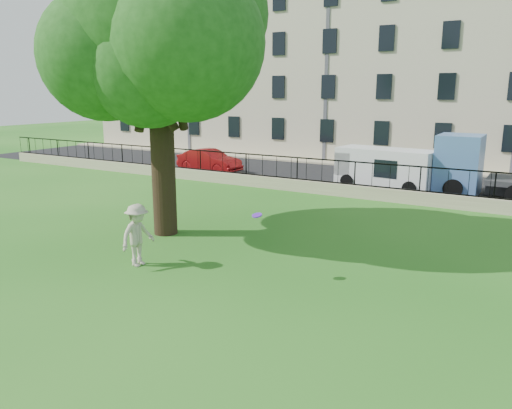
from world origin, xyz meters
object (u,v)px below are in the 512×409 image
Objects in this scene: white_van at (385,169)px; red_sedan at (209,161)px; tree at (156,29)px; man at (138,235)px; frisbee at (257,215)px.

red_sedan is at bearing -171.91° from white_van.
tree is at bearing -146.44° from red_sedan.
white_van is at bearing 69.79° from tree.
white_van is at bearing -8.20° from man.
white_van is at bearing -84.42° from red_sedan.
tree reaches higher than red_sedan.
tree is at bearing -102.93° from white_van.
tree is at bearing 30.80° from man.
frisbee is 18.34m from red_sedan.
tree is 6.95m from man.
man is 17.05m from red_sedan.
tree reaches higher than frisbee.
tree reaches higher than man.
tree is 14.96m from red_sedan.
white_van is (4.44, 12.07, -5.91)m from tree.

